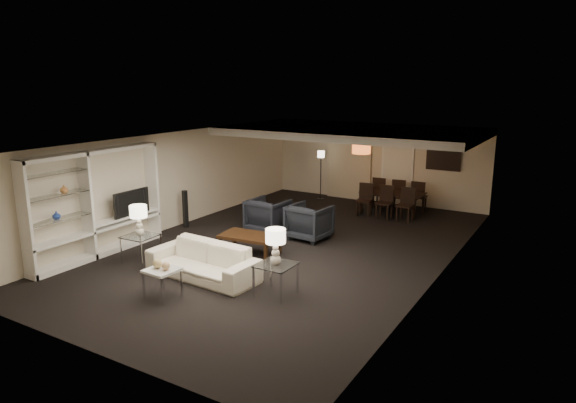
{
  "coord_description": "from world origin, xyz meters",
  "views": [
    {
      "loc": [
        5.83,
        -9.79,
        3.81
      ],
      "look_at": [
        0.0,
        0.0,
        1.1
      ],
      "focal_mm": 32.0,
      "sensor_mm": 36.0,
      "label": 1
    }
  ],
  "objects_px": {
    "coffee_table": "(249,244)",
    "armchair_right": "(309,222)",
    "pendant_light": "(361,149)",
    "table_lamp_left": "(139,221)",
    "chair_nl": "(364,200)",
    "chair_fm": "(400,194)",
    "chair_fl": "(381,192)",
    "marble_table": "(163,283)",
    "dining_table": "(392,203)",
    "chair_fr": "(419,196)",
    "floor_lamp": "(321,175)",
    "sofa": "(203,261)",
    "television": "(129,202)",
    "chair_nm": "(384,202)",
    "side_table_left": "(141,249)",
    "vase_blue": "(56,215)",
    "table_lamp_right": "(276,247)",
    "vase_amber": "(64,189)",
    "armchair_left": "(268,215)",
    "floor_speaker": "(185,209)",
    "chair_nr": "(405,205)",
    "side_table_right": "(276,280)"
  },
  "relations": [
    {
      "from": "armchair_right",
      "to": "chair_nr",
      "type": "bearing_deg",
      "value": -113.75
    },
    {
      "from": "chair_fl",
      "to": "floor_lamp",
      "type": "relative_size",
      "value": 0.58
    },
    {
      "from": "coffee_table",
      "to": "marble_table",
      "type": "height_order",
      "value": "marble_table"
    },
    {
      "from": "chair_fr",
      "to": "sofa",
      "type": "bearing_deg",
      "value": 71.9
    },
    {
      "from": "coffee_table",
      "to": "marble_table",
      "type": "distance_m",
      "value": 2.7
    },
    {
      "from": "coffee_table",
      "to": "chair_fl",
      "type": "relative_size",
      "value": 1.39
    },
    {
      "from": "table_lamp_right",
      "to": "armchair_left",
      "type": "bearing_deg",
      "value": 124.88
    },
    {
      "from": "table_lamp_left",
      "to": "side_table_right",
      "type": "bearing_deg",
      "value": 0.0
    },
    {
      "from": "pendant_light",
      "to": "marble_table",
      "type": "bearing_deg",
      "value": -96.41
    },
    {
      "from": "vase_blue",
      "to": "chair_nr",
      "type": "height_order",
      "value": "vase_blue"
    },
    {
      "from": "chair_nm",
      "to": "marble_table",
      "type": "bearing_deg",
      "value": -101.83
    },
    {
      "from": "coffee_table",
      "to": "armchair_right",
      "type": "bearing_deg",
      "value": 70.56
    },
    {
      "from": "side_table_left",
      "to": "dining_table",
      "type": "height_order",
      "value": "dining_table"
    },
    {
      "from": "pendant_light",
      "to": "floor_lamp",
      "type": "bearing_deg",
      "value": 146.03
    },
    {
      "from": "armchair_right",
      "to": "floor_speaker",
      "type": "xyz_separation_m",
      "value": [
        -3.31,
        -0.76,
        0.06
      ]
    },
    {
      "from": "pendant_light",
      "to": "marble_table",
      "type": "height_order",
      "value": "pendant_light"
    },
    {
      "from": "pendant_light",
      "to": "chair_nl",
      "type": "relative_size",
      "value": 0.57
    },
    {
      "from": "coffee_table",
      "to": "table_lamp_left",
      "type": "distance_m",
      "value": 2.44
    },
    {
      "from": "armchair_right",
      "to": "dining_table",
      "type": "height_order",
      "value": "armchair_right"
    },
    {
      "from": "table_lamp_left",
      "to": "dining_table",
      "type": "height_order",
      "value": "table_lamp_left"
    },
    {
      "from": "chair_fl",
      "to": "chair_fm",
      "type": "height_order",
      "value": "same"
    },
    {
      "from": "table_lamp_left",
      "to": "floor_lamp",
      "type": "bearing_deg",
      "value": 85.49
    },
    {
      "from": "chair_fr",
      "to": "floor_speaker",
      "type": "bearing_deg",
      "value": 42.95
    },
    {
      "from": "chair_nl",
      "to": "chair_fm",
      "type": "height_order",
      "value": "same"
    },
    {
      "from": "vase_amber",
      "to": "table_lamp_left",
      "type": "bearing_deg",
      "value": 38.8
    },
    {
      "from": "table_lamp_right",
      "to": "floor_lamp",
      "type": "height_order",
      "value": "floor_lamp"
    },
    {
      "from": "chair_nm",
      "to": "chair_fr",
      "type": "xyz_separation_m",
      "value": [
        0.6,
        1.3,
        0.0
      ]
    },
    {
      "from": "television",
      "to": "side_table_left",
      "type": "bearing_deg",
      "value": -123.54
    },
    {
      "from": "armchair_left",
      "to": "television",
      "type": "height_order",
      "value": "television"
    },
    {
      "from": "chair_nm",
      "to": "chair_fm",
      "type": "xyz_separation_m",
      "value": [
        0.0,
        1.3,
        0.0
      ]
    },
    {
      "from": "coffee_table",
      "to": "marble_table",
      "type": "bearing_deg",
      "value": -90.0
    },
    {
      "from": "chair_fr",
      "to": "floor_lamp",
      "type": "distance_m",
      "value": 3.24
    },
    {
      "from": "sofa",
      "to": "coffee_table",
      "type": "xyz_separation_m",
      "value": [
        -0.0,
        1.6,
        -0.11
      ]
    },
    {
      "from": "marble_table",
      "to": "vase_amber",
      "type": "distance_m",
      "value": 3.14
    },
    {
      "from": "coffee_table",
      "to": "chair_fr",
      "type": "bearing_deg",
      "value": 70.12
    },
    {
      "from": "side_table_left",
      "to": "vase_amber",
      "type": "height_order",
      "value": "vase_amber"
    },
    {
      "from": "side_table_left",
      "to": "table_lamp_right",
      "type": "bearing_deg",
      "value": 0.0
    },
    {
      "from": "coffee_table",
      "to": "vase_amber",
      "type": "height_order",
      "value": "vase_amber"
    },
    {
      "from": "floor_speaker",
      "to": "chair_nm",
      "type": "bearing_deg",
      "value": 50.63
    },
    {
      "from": "chair_nm",
      "to": "chair_fl",
      "type": "bearing_deg",
      "value": 114.66
    },
    {
      "from": "table_lamp_left",
      "to": "armchair_left",
      "type": "bearing_deg",
      "value": 71.57
    },
    {
      "from": "floor_speaker",
      "to": "chair_fm",
      "type": "height_order",
      "value": "floor_speaker"
    },
    {
      "from": "vase_blue",
      "to": "chair_fl",
      "type": "distance_m",
      "value": 9.3
    },
    {
      "from": "chair_nl",
      "to": "vase_blue",
      "type": "bearing_deg",
      "value": -125.21
    },
    {
      "from": "television",
      "to": "chair_nm",
      "type": "distance_m",
      "value": 6.87
    },
    {
      "from": "vase_blue",
      "to": "chair_fm",
      "type": "bearing_deg",
      "value": 63.15
    },
    {
      "from": "table_lamp_right",
      "to": "floor_lamp",
      "type": "bearing_deg",
      "value": 111.3
    },
    {
      "from": "pendant_light",
      "to": "table_lamp_left",
      "type": "distance_m",
      "value": 6.53
    },
    {
      "from": "vase_blue",
      "to": "chair_fl",
      "type": "relative_size",
      "value": 0.18
    },
    {
      "from": "coffee_table",
      "to": "side_table_left",
      "type": "relative_size",
      "value": 2.0
    }
  ]
}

